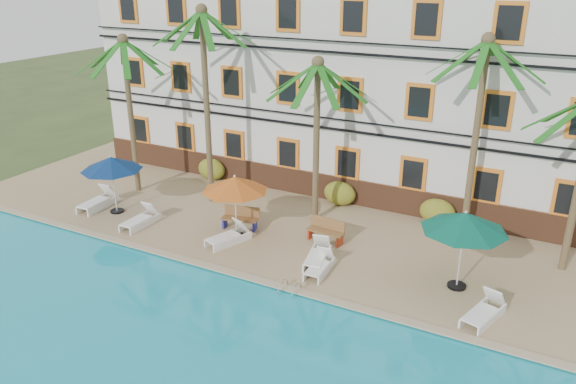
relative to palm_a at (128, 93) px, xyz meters
The scene contains 24 objects.
ground 10.14m from the palm_a, 24.93° to the right, with size 100.00×100.00×0.00m, color #384C23.
pool_deck 9.46m from the palm_a, ahead, with size 30.00×12.00×0.25m, color tan.
swimming_pool 14.24m from the palm_a, 53.27° to the right, with size 26.00×12.00×0.20m, color #189EB6.
pool_coping 10.37m from the palm_a, 30.00° to the right, with size 30.00×0.35×0.06m, color tan.
hotel_building 10.17m from the palm_a, 38.07° to the left, with size 25.40×6.44×10.22m.
palm_a is the anchor object (origin of this frame).
palm_b 4.02m from the palm_a, ahead, with size 4.17×4.17×8.70m.
palm_c 9.08m from the palm_a, ahead, with size 4.17×4.17×6.90m.
palm_d 15.17m from the palm_a, ahead, with size 4.17×4.17×7.95m.
shrub_left 5.60m from the palm_a, 51.34° to the left, with size 1.50×0.90×1.10m, color #34601B.
shrub_mid 10.64m from the palm_a, 17.17° to the left, with size 1.50×0.90×1.10m, color #34601B.
shrub_right 14.67m from the palm_a, 11.84° to the left, with size 1.50×0.90×1.10m, color #34601B.
umbrella_blue 3.64m from the palm_a, 68.92° to the right, with size 2.63×2.63×2.63m.
umbrella_red 7.66m from the palm_a, 16.40° to the right, with size 2.63×2.63×2.62m.
umbrella_green 15.90m from the palm_a, ahead, with size 2.83×2.83×2.82m.
lounger_a 5.08m from the palm_a, 93.24° to the right, with size 0.81×2.04×0.95m.
lounger_b 6.10m from the palm_a, 46.81° to the right, with size 0.70×1.87×0.88m.
lounger_c 8.70m from the palm_a, 20.75° to the right, with size 1.26×1.96×0.87m.
lounger_d 11.86m from the palm_a, 12.82° to the right, with size 1.04×1.98×0.89m.
lounger_e 12.36m from the palm_a, 15.49° to the right, with size 0.70×1.72×0.80m.
lounger_f 17.66m from the palm_a, 11.38° to the right, with size 1.16×1.96×0.88m.
bench_left 8.02m from the palm_a, 11.02° to the right, with size 1.57×0.84×0.93m.
bench_right 11.17m from the palm_a, ahead, with size 1.53×0.59×0.93m.
pool_ladder 12.66m from the palm_a, 23.70° to the right, with size 0.54×0.74×0.74m.
Camera 1 is at (10.20, -15.32, 10.30)m, focal length 35.00 mm.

